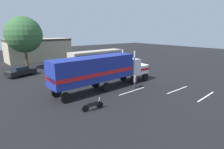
% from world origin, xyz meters
% --- Properties ---
extents(ground_plane, '(120.00, 120.00, 0.00)m').
position_xyz_m(ground_plane, '(0.00, 0.00, 0.00)').
color(ground_plane, black).
extents(lane_stripe_near, '(4.40, 0.39, 0.01)m').
position_xyz_m(lane_stripe_near, '(-4.47, -3.50, 0.01)').
color(lane_stripe_near, silver).
rests_on(lane_stripe_near, ground_plane).
extents(lane_stripe_mid, '(4.40, 0.24, 0.01)m').
position_xyz_m(lane_stripe_mid, '(0.27, -6.59, 0.01)').
color(lane_stripe_mid, silver).
rests_on(lane_stripe_mid, ground_plane).
extents(lane_stripe_far, '(4.40, 0.53, 0.01)m').
position_xyz_m(lane_stripe_far, '(0.66, -9.83, 0.01)').
color(lane_stripe_far, silver).
rests_on(lane_stripe_far, ground_plane).
extents(semi_truck, '(14.29, 3.66, 4.50)m').
position_xyz_m(semi_truck, '(-6.93, -0.63, 2.52)').
color(semi_truck, silver).
rests_on(semi_truck, ground_plane).
extents(person_bystander, '(0.38, 0.48, 1.63)m').
position_xyz_m(person_bystander, '(-3.32, -2.81, 0.89)').
color(person_bystander, '#2D3347').
rests_on(person_bystander, ground_plane).
extents(parked_bus, '(11.14, 3.25, 3.40)m').
position_xyz_m(parked_bus, '(-0.51, 10.15, 2.07)').
color(parked_bus, '#BFB29E').
rests_on(parked_bus, ground_plane).
extents(parked_car, '(4.75, 3.22, 1.57)m').
position_xyz_m(parked_car, '(-13.27, 12.66, 0.81)').
color(parked_car, black).
rests_on(parked_car, ground_plane).
extents(motorcycle, '(2.11, 0.35, 1.12)m').
position_xyz_m(motorcycle, '(-10.97, -5.06, 0.48)').
color(motorcycle, black).
rests_on(motorcycle, ground_plane).
extents(tree_left, '(6.48, 6.48, 9.60)m').
position_xyz_m(tree_left, '(-11.14, 17.79, 6.35)').
color(tree_left, brown).
rests_on(tree_left, ground_plane).
extents(building_backdrop, '(14.64, 6.91, 5.19)m').
position_xyz_m(building_backdrop, '(-6.21, 26.77, 2.81)').
color(building_backdrop, '#B7AD8C').
rests_on(building_backdrop, ground_plane).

